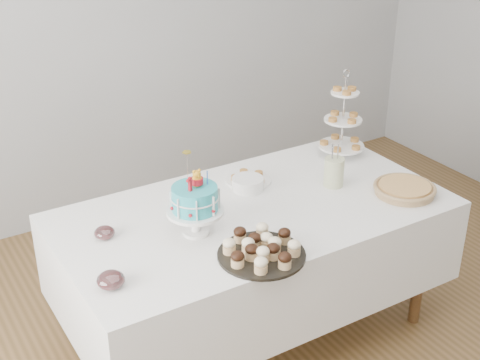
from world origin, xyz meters
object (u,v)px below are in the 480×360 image
birthday_cake (195,212)px  pie (405,189)px  tiered_stand (343,120)px  jam_bowl_b (104,233)px  table (254,248)px  plate_stack (248,184)px  pastry_plate (249,179)px  utensil_pitcher (334,171)px  jam_bowl_a (111,280)px  cupcake_tray (262,248)px

birthday_cake → pie: bearing=-32.1°
tiered_stand → jam_bowl_b: tiered_stand is taller
pie → jam_bowl_b: jam_bowl_b is taller
birthday_cake → table: bearing=-12.2°
plate_stack → birthday_cake: bearing=-150.3°
pastry_plate → plate_stack: bearing=-124.6°
birthday_cake → pie: birthday_cake is taller
pie → plate_stack: plate_stack is taller
tiered_stand → pastry_plate: tiered_stand is taller
table → utensil_pitcher: utensil_pitcher is taller
jam_bowl_a → pastry_plate: bearing=27.8°
jam_bowl_a → utensil_pitcher: 1.35m
birthday_cake → pie: size_ratio=1.27×
jam_bowl_a → birthday_cake: bearing=21.5°
birthday_cake → jam_bowl_b: bearing=133.1°
table → pastry_plate: 0.39m
plate_stack → utensil_pitcher: utensil_pitcher is taller
birthday_cake → cupcake_tray: (0.15, -0.32, -0.07)m
tiered_stand → jam_bowl_a: size_ratio=4.44×
table → utensil_pitcher: 0.58m
birthday_cake → utensil_pitcher: bearing=-17.5°
table → jam_bowl_b: jam_bowl_b is taller
tiered_stand → pastry_plate: (-0.64, -0.02, -0.20)m
pie → jam_bowl_a: 1.58m
cupcake_tray → jam_bowl_b: 0.72m
pastry_plate → utensil_pitcher: (0.35, -0.27, 0.07)m
table → birthday_cake: 0.49m
plate_stack → jam_bowl_b: 0.81m
pie → plate_stack: 0.80m
plate_stack → jam_bowl_a: (-0.92, -0.44, -0.00)m
table → utensil_pitcher: size_ratio=8.19×
jam_bowl_b → pie: bearing=-14.9°
birthday_cake → utensil_pitcher: 0.84m
cupcake_tray → pastry_plate: size_ratio=1.59×
birthday_cake → cupcake_tray: size_ratio=1.05×
plate_stack → jam_bowl_b: bearing=-175.1°
table → pastry_plate: (0.13, 0.27, 0.24)m
pie → pastry_plate: bearing=138.5°
jam_bowl_b → utensil_pitcher: 1.22m
table → jam_bowl_b: size_ratio=20.35×
pie → cupcake_tray: bearing=-173.4°
plate_stack → jam_bowl_a: size_ratio=1.44×
pastry_plate → cupcake_tray: bearing=-117.7°
table → jam_bowl_b: 0.78m
utensil_pitcher → pie: bearing=-66.1°
jam_bowl_b → utensil_pitcher: utensil_pitcher is taller
table → cupcake_tray: size_ratio=4.98×
jam_bowl_a → tiered_stand: bearing=18.3°
table → tiered_stand: (0.77, 0.28, 0.44)m
cupcake_tray → plate_stack: (0.28, 0.57, -0.01)m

